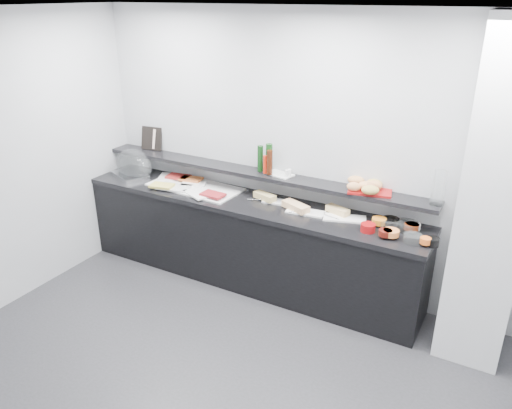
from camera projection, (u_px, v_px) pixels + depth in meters
The scene contains 56 objects.
back_wall at pixel (326, 159), 4.69m from camera, with size 5.00×0.02×2.70m, color #AAADB2.
ceiling at pixel (195, 13), 2.55m from camera, with size 5.00×5.00×0.00m, color white.
column at pixel (496, 202), 3.74m from camera, with size 0.50×0.50×2.70m, color white.
buffet_cabinet at pixel (247, 243), 5.12m from camera, with size 3.60×0.60×0.85m, color black.
counter_top at pixel (246, 203), 4.95m from camera, with size 3.62×0.62×0.05m, color black.
wall_shelf at pixel (255, 173), 4.99m from camera, with size 3.60×0.25×0.04m, color black.
cloche_base at pixel (130, 175), 5.56m from camera, with size 0.42×0.28×0.04m, color silver.
cloche_dome at pixel (134, 164), 5.57m from camera, with size 0.49×0.32×0.34m, color silver.
linen_runner at pixel (195, 187), 5.25m from camera, with size 0.99×0.47×0.01m, color silver.
platter_meat_a at pixel (174, 177), 5.50m from camera, with size 0.33×0.22×0.01m, color silver.
food_meat_a at pixel (178, 177), 5.45m from camera, with size 0.25×0.16×0.02m, color maroon.
platter_salmon at pixel (194, 183), 5.30m from camera, with size 0.26×0.17×0.01m, color white.
food_salmon at pixel (191, 179), 5.38m from camera, with size 0.24×0.15×0.02m, color #C55E28.
platter_cheese at pixel (174, 187), 5.21m from camera, with size 0.33×0.22×0.01m, color silver.
food_cheese at pixel (162, 186), 5.20m from camera, with size 0.24×0.15×0.02m, color #CFBC50.
platter_meat_b at pixel (199, 193), 5.05m from camera, with size 0.31×0.21×0.01m, color white.
food_meat_b at pixel (213, 194), 4.97m from camera, with size 0.23×0.15×0.02m, color maroon.
sandwich_plate_left at pixel (279, 202), 4.88m from camera, with size 0.32×0.14×0.01m, color white.
sandwich_food_left at pixel (265, 196), 4.91m from camera, with size 0.24×0.09×0.06m, color tan.
tongs_left at pixel (255, 199), 4.91m from camera, with size 0.01×0.01×0.16m, color silver.
sandwich_plate_mid at pixel (306, 212), 4.66m from camera, with size 0.36×0.15×0.01m, color white.
sandwich_food_mid at pixel (296, 206), 4.68m from camera, with size 0.28×0.11×0.06m, color tan.
tongs_mid at pixel (297, 212), 4.64m from camera, with size 0.01×0.01×0.16m, color #ACAFB2.
sandwich_plate_right at pixel (345, 218), 4.53m from camera, with size 0.38×0.16×0.01m, color white.
sandwich_food_right at pixel (338, 210), 4.60m from camera, with size 0.22×0.09×0.06m, color #E6BF79.
tongs_right at pixel (332, 217), 4.53m from camera, with size 0.01×0.01×0.16m, color #AAADB1.
bowl_glass_fruit at pixel (388, 223), 4.37m from camera, with size 0.17×0.17×0.07m, color white.
fill_glass_fruit at pixel (379, 221), 4.38m from camera, with size 0.13×0.13×0.05m, color orange.
bowl_black_jam at pixel (391, 222), 4.39m from camera, with size 0.15×0.15×0.07m, color black.
fill_black_jam at pixel (412, 227), 4.28m from camera, with size 0.13×0.13×0.05m, color #60240D.
bowl_glass_cream at pixel (406, 226), 4.31m from camera, with size 0.21×0.21×0.07m, color white.
fill_glass_cream at pixel (413, 226), 4.29m from camera, with size 0.13×0.13×0.05m, color silver.
bowl_red_jam at pixel (368, 228), 4.28m from camera, with size 0.13×0.13×0.07m, color maroon.
fill_red_jam at pixel (385, 233), 4.17m from camera, with size 0.11×0.11×0.05m, color #4F110B.
bowl_glass_salmon at pixel (413, 239), 4.09m from camera, with size 0.15×0.15×0.07m, color white.
fill_glass_salmon at pixel (391, 233), 4.17m from camera, with size 0.13×0.13×0.05m, color orange.
bowl_black_fruit at pixel (433, 242), 4.04m from camera, with size 0.10×0.10×0.07m, color black.
fill_black_fruit at pixel (425, 241), 4.03m from camera, with size 0.09×0.09×0.05m, color orange.
framed_print at pixel (152, 138), 5.61m from camera, with size 0.25×0.02×0.26m, color black.
print_art at pixel (149, 138), 5.63m from camera, with size 0.19×0.00×0.22m, color beige.
condiment_tray at pixel (280, 174), 4.88m from camera, with size 0.26×0.16×0.01m, color white.
bottle_green_a at pixel (260, 159), 4.90m from camera, with size 0.06×0.06×0.26m, color black.
bottle_brown at pixel (270, 162), 4.82m from camera, with size 0.06×0.06×0.24m, color #37160A.
bottle_green_b at pixel (269, 158), 4.89m from camera, with size 0.06×0.06×0.28m, color #0F3810.
bottle_hot at pixel (265, 164), 4.86m from camera, with size 0.04×0.04×0.18m, color red.
shaker_salt at pixel (289, 173), 4.80m from camera, with size 0.03×0.03×0.07m, color white.
shaker_pepper at pixel (287, 174), 4.78m from camera, with size 0.03×0.03×0.07m, color white.
bread_tray at pixel (370, 190), 4.48m from camera, with size 0.38×0.27×0.02m, color maroon.
bread_roll_nw at pixel (356, 180), 4.57m from camera, with size 0.16×0.10×0.08m, color tan.
bread_roll_n at pixel (375, 185), 4.45m from camera, with size 0.13×0.08×0.08m, color #C17F49.
bread_roll_ne at pixel (375, 183), 4.49m from camera, with size 0.15×0.10×0.08m, color #B59245.
bread_roll_sw at pixel (354, 187), 4.42m from camera, with size 0.12×0.08×0.08m, color #D1874F.
bread_roll_s at pixel (370, 190), 4.34m from camera, with size 0.16×0.10×0.08m, color tan.
bread_roll_se at pixel (369, 187), 4.42m from camera, with size 0.12×0.08×0.08m, color #AE6E42.
bread_roll_midw at pixel (366, 186), 4.44m from camera, with size 0.16×0.10×0.08m, color tan.
carafe at pixel (439, 188), 4.14m from camera, with size 0.11×0.11×0.30m, color white.
Camera 1 is at (1.60, -2.23, 2.80)m, focal length 35.00 mm.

